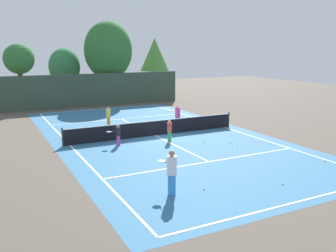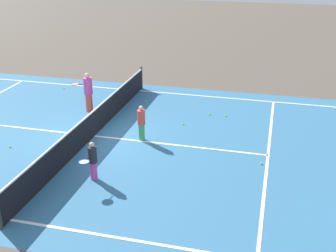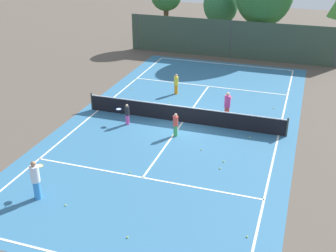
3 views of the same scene
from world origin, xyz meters
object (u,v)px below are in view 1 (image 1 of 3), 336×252
at_px(tennis_ball_1, 237,145).
at_px(tennis_ball_6, 283,184).
at_px(tennis_ball_2, 190,119).
at_px(tennis_ball_9, 204,142).
at_px(tennis_ball_5, 213,131).
at_px(tennis_ball_8, 204,189).
at_px(player_1, 177,116).
at_px(tennis_ball_7, 128,135).
at_px(player_3, 118,135).
at_px(tennis_ball_3, 52,126).
at_px(tennis_ball_12, 325,161).
at_px(tennis_ball_10, 65,130).
at_px(tennis_ball_11, 118,130).
at_px(player_4, 169,131).
at_px(tennis_ball_4, 195,162).
at_px(tennis_ball_0, 231,142).
at_px(player_0, 108,116).
at_px(player_2, 172,172).

relative_size(tennis_ball_1, tennis_ball_6, 1.00).
bearing_deg(tennis_ball_2, tennis_ball_9, -113.72).
height_order(tennis_ball_5, tennis_ball_8, same).
distance_m(player_1, tennis_ball_7, 4.02).
bearing_deg(tennis_ball_7, player_3, -124.04).
height_order(tennis_ball_3, tennis_ball_12, same).
height_order(tennis_ball_10, tennis_ball_12, same).
bearing_deg(tennis_ball_11, player_1, -17.58).
distance_m(tennis_ball_2, tennis_ball_7, 7.02).
bearing_deg(player_1, tennis_ball_1, -81.48).
bearing_deg(tennis_ball_3, player_4, -54.64).
distance_m(tennis_ball_4, tennis_ball_6, 4.57).
bearing_deg(tennis_ball_10, tennis_ball_12, -52.23).
xyz_separation_m(player_4, tennis_ball_7, (-1.70, 2.66, -0.65)).
xyz_separation_m(player_1, player_4, (-2.21, -3.06, -0.20)).
xyz_separation_m(tennis_ball_0, tennis_ball_11, (-4.90, 6.33, 0.00)).
height_order(player_3, tennis_ball_11, player_3).
relative_size(tennis_ball_4, tennis_ball_11, 1.00).
bearing_deg(tennis_ball_9, tennis_ball_6, -96.98).
distance_m(tennis_ball_0, tennis_ball_8, 7.82).
relative_size(tennis_ball_5, tennis_ball_11, 1.00).
distance_m(player_0, tennis_ball_12, 15.00).
bearing_deg(tennis_ball_12, player_4, 125.21).
bearing_deg(tennis_ball_1, tennis_ball_5, 77.17).
height_order(player_0, tennis_ball_1, player_0).
distance_m(player_3, tennis_ball_0, 6.76).
xyz_separation_m(player_1, tennis_ball_6, (-1.35, -11.68, -0.85)).
bearing_deg(tennis_ball_3, player_0, -26.18).
xyz_separation_m(player_3, tennis_ball_0, (6.23, -2.56, -0.62)).
bearing_deg(tennis_ball_3, tennis_ball_10, -75.10).
height_order(player_3, tennis_ball_10, player_3).
bearing_deg(player_2, tennis_ball_10, 95.74).
height_order(tennis_ball_5, tennis_ball_6, same).
distance_m(tennis_ball_2, tennis_ball_6, 14.67).
height_order(player_0, player_3, player_0).
distance_m(tennis_ball_5, tennis_ball_12, 8.29).
bearing_deg(player_2, tennis_ball_8, -5.91).
bearing_deg(tennis_ball_0, tennis_ball_4, -149.02).
relative_size(player_3, tennis_ball_8, 18.93).
height_order(player_4, tennis_ball_3, player_4).
bearing_deg(player_4, tennis_ball_2, 49.58).
bearing_deg(tennis_ball_2, player_1, -135.29).
xyz_separation_m(player_4, tennis_ball_12, (5.07, -7.18, -0.65)).
xyz_separation_m(player_1, tennis_ball_1, (0.86, -5.75, -0.85)).
relative_size(tennis_ball_2, tennis_ball_12, 1.00).
xyz_separation_m(tennis_ball_4, tennis_ball_6, (1.71, -4.24, 0.00)).
xyz_separation_m(tennis_ball_1, tennis_ball_3, (-8.70, 10.62, 0.00)).
bearing_deg(tennis_ball_10, tennis_ball_5, -28.57).
bearing_deg(player_4, tennis_ball_11, 112.48).
xyz_separation_m(tennis_ball_8, tennis_ball_11, (0.57, 11.92, 0.00)).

